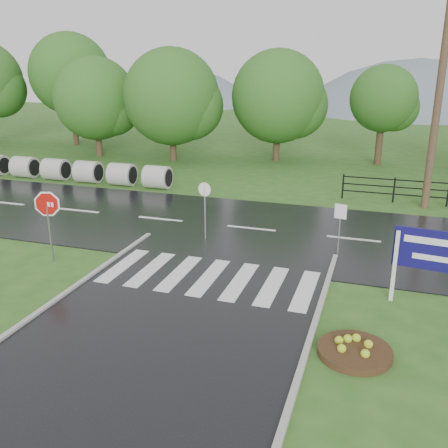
% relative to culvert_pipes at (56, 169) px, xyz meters
% --- Properties ---
extents(ground, '(120.00, 120.00, 0.00)m').
position_rel_culvert_pipes_xyz_m(ground, '(12.79, -15.00, -0.60)').
color(ground, '#2F5C1E').
rests_on(ground, ground).
extents(main_road, '(90.00, 8.00, 0.04)m').
position_rel_culvert_pipes_xyz_m(main_road, '(12.79, -5.00, -0.60)').
color(main_road, black).
rests_on(main_road, ground).
extents(crosswalk, '(6.50, 2.80, 0.02)m').
position_rel_culvert_pipes_xyz_m(crosswalk, '(12.79, -10.00, -0.54)').
color(crosswalk, silver).
rests_on(crosswalk, ground).
extents(fence_west, '(9.58, 0.08, 1.20)m').
position_rel_culvert_pipes_xyz_m(fence_west, '(20.54, 1.00, 0.12)').
color(fence_west, black).
rests_on(fence_west, ground).
extents(hills, '(102.00, 48.00, 48.00)m').
position_rel_culvert_pipes_xyz_m(hills, '(16.28, 50.00, -16.14)').
color(hills, slate).
rests_on(hills, ground).
extents(treeline, '(83.20, 5.20, 10.00)m').
position_rel_culvert_pipes_xyz_m(treeline, '(13.79, 9.00, -0.60)').
color(treeline, '#265A1C').
rests_on(treeline, ground).
extents(culvert_pipes, '(13.90, 1.20, 1.20)m').
position_rel_culvert_pipes_xyz_m(culvert_pipes, '(0.00, 0.00, 0.00)').
color(culvert_pipes, '#9E9B93').
rests_on(culvert_pipes, ground).
extents(stop_sign, '(1.10, 0.35, 2.59)m').
position_rel_culvert_pipes_xyz_m(stop_sign, '(7.30, -10.30, 1.21)').
color(stop_sign, '#939399').
rests_on(stop_sign, ground).
extents(estate_billboard, '(2.48, 0.37, 2.18)m').
position_rel_culvert_pipes_xyz_m(estate_billboard, '(19.32, -9.75, 0.90)').
color(estate_billboard, silver).
rests_on(estate_billboard, ground).
extents(flower_bed, '(1.71, 1.71, 0.34)m').
position_rel_culvert_pipes_xyz_m(flower_bed, '(17.41, -12.92, -0.47)').
color(flower_bed, '#332111').
rests_on(flower_bed, ground).
extents(reg_sign_small, '(0.41, 0.11, 1.87)m').
position_rel_culvert_pipes_xyz_m(reg_sign_small, '(16.39, -6.83, 0.75)').
color(reg_sign_small, '#939399').
rests_on(reg_sign_small, ground).
extents(reg_sign_round, '(0.51, 0.10, 2.22)m').
position_rel_culvert_pipes_xyz_m(reg_sign_round, '(11.44, -6.67, 0.80)').
color(reg_sign_round, '#939399').
rests_on(reg_sign_round, ground).
extents(utility_pole_east, '(1.79, 0.34, 10.06)m').
position_rel_culvert_pipes_xyz_m(utility_pole_east, '(19.56, 0.50, 4.51)').
color(utility_pole_east, '#473523').
rests_on(utility_pole_east, ground).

